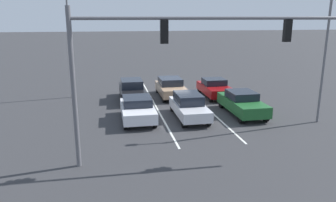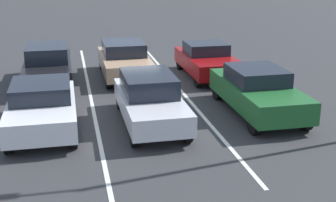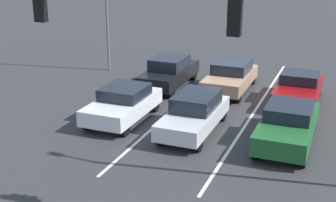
{
  "view_description": "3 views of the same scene",
  "coord_description": "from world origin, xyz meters",
  "px_view_note": "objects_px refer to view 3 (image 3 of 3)",
  "views": [
    {
      "loc": [
        4.97,
        25.12,
        6.26
      ],
      "look_at": [
        1.33,
        5.41,
        1.06
      ],
      "focal_mm": 35.0,
      "sensor_mm": 36.0,
      "label": 1
    },
    {
      "loc": [
        2.45,
        19.38,
        5.13
      ],
      "look_at": [
        -0.24,
        7.05,
        1.08
      ],
      "focal_mm": 50.0,
      "sensor_mm": 36.0,
      "label": 2
    },
    {
      "loc": [
        -5.48,
        22.43,
        7.32
      ],
      "look_at": [
        1.24,
        5.72,
        1.11
      ],
      "focal_mm": 50.0,
      "sensor_mm": 36.0,
      "label": 3
    }
  ],
  "objects_px": {
    "car_silver_midlane_front": "(194,113)",
    "car_maroon_leftlane_second": "(298,88)",
    "car_darkgreen_leftlane_front": "(288,124)",
    "traffic_signal_gantry": "(48,30)",
    "car_black_rightlane_second": "(169,72)",
    "car_tan_midlane_second": "(231,76)",
    "car_white_rightlane_front": "(123,103)"
  },
  "relations": [
    {
      "from": "car_silver_midlane_front",
      "to": "car_black_rightlane_second",
      "type": "xyz_separation_m",
      "value": [
        3.19,
        -5.28,
        0.02
      ]
    },
    {
      "from": "car_silver_midlane_front",
      "to": "car_black_rightlane_second",
      "type": "height_order",
      "value": "car_black_rightlane_second"
    },
    {
      "from": "car_black_rightlane_second",
      "to": "car_silver_midlane_front",
      "type": "bearing_deg",
      "value": 121.16
    },
    {
      "from": "car_darkgreen_leftlane_front",
      "to": "car_black_rightlane_second",
      "type": "relative_size",
      "value": 1.02
    },
    {
      "from": "car_tan_midlane_second",
      "to": "traffic_signal_gantry",
      "type": "relative_size",
      "value": 0.34
    },
    {
      "from": "car_maroon_leftlane_second",
      "to": "car_black_rightlane_second",
      "type": "distance_m",
      "value": 6.61
    },
    {
      "from": "car_silver_midlane_front",
      "to": "traffic_signal_gantry",
      "type": "relative_size",
      "value": 0.35
    },
    {
      "from": "car_darkgreen_leftlane_front",
      "to": "car_black_rightlane_second",
      "type": "height_order",
      "value": "car_black_rightlane_second"
    },
    {
      "from": "car_silver_midlane_front",
      "to": "car_tan_midlane_second",
      "type": "height_order",
      "value": "car_silver_midlane_front"
    },
    {
      "from": "car_white_rightlane_front",
      "to": "car_black_rightlane_second",
      "type": "bearing_deg",
      "value": -90.53
    },
    {
      "from": "car_tan_midlane_second",
      "to": "car_black_rightlane_second",
      "type": "height_order",
      "value": "car_black_rightlane_second"
    },
    {
      "from": "car_silver_midlane_front",
      "to": "car_tan_midlane_second",
      "type": "distance_m",
      "value": 5.84
    },
    {
      "from": "car_darkgreen_leftlane_front",
      "to": "traffic_signal_gantry",
      "type": "height_order",
      "value": "traffic_signal_gantry"
    },
    {
      "from": "car_tan_midlane_second",
      "to": "car_maroon_leftlane_second",
      "type": "bearing_deg",
      "value": 168.47
    },
    {
      "from": "car_darkgreen_leftlane_front",
      "to": "car_silver_midlane_front",
      "type": "bearing_deg",
      "value": 2.94
    },
    {
      "from": "car_black_rightlane_second",
      "to": "car_darkgreen_leftlane_front",
      "type": "bearing_deg",
      "value": 143.29
    },
    {
      "from": "car_white_rightlane_front",
      "to": "car_maroon_leftlane_second",
      "type": "distance_m",
      "value": 8.35
    },
    {
      "from": "car_darkgreen_leftlane_front",
      "to": "car_white_rightlane_front",
      "type": "relative_size",
      "value": 1.12
    },
    {
      "from": "traffic_signal_gantry",
      "to": "car_silver_midlane_front",
      "type": "bearing_deg",
      "value": -112.33
    },
    {
      "from": "car_darkgreen_leftlane_front",
      "to": "car_silver_midlane_front",
      "type": "relative_size",
      "value": 1.04
    },
    {
      "from": "car_silver_midlane_front",
      "to": "car_maroon_leftlane_second",
      "type": "height_order",
      "value": "car_silver_midlane_front"
    },
    {
      "from": "car_silver_midlane_front",
      "to": "car_maroon_leftlane_second",
      "type": "distance_m",
      "value": 6.17
    },
    {
      "from": "car_tan_midlane_second",
      "to": "car_black_rightlane_second",
      "type": "distance_m",
      "value": 3.2
    },
    {
      "from": "car_darkgreen_leftlane_front",
      "to": "traffic_signal_gantry",
      "type": "relative_size",
      "value": 0.37
    },
    {
      "from": "car_maroon_leftlane_second",
      "to": "traffic_signal_gantry",
      "type": "height_order",
      "value": "traffic_signal_gantry"
    },
    {
      "from": "car_white_rightlane_front",
      "to": "car_maroon_leftlane_second",
      "type": "xyz_separation_m",
      "value": [
        -6.65,
        -5.05,
        -0.02
      ]
    },
    {
      "from": "car_maroon_leftlane_second",
      "to": "car_tan_midlane_second",
      "type": "bearing_deg",
      "value": -11.53
    },
    {
      "from": "car_maroon_leftlane_second",
      "to": "traffic_signal_gantry",
      "type": "xyz_separation_m",
      "value": [
        5.81,
        10.98,
        4.23
      ]
    },
    {
      "from": "car_darkgreen_leftlane_front",
      "to": "traffic_signal_gantry",
      "type": "distance_m",
      "value": 9.5
    },
    {
      "from": "car_darkgreen_leftlane_front",
      "to": "car_white_rightlane_front",
      "type": "distance_m",
      "value": 6.88
    },
    {
      "from": "car_white_rightlane_front",
      "to": "traffic_signal_gantry",
      "type": "xyz_separation_m",
      "value": [
        -0.84,
        5.94,
        4.21
      ]
    },
    {
      "from": "car_white_rightlane_front",
      "to": "traffic_signal_gantry",
      "type": "bearing_deg",
      "value": 98.04
    }
  ]
}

